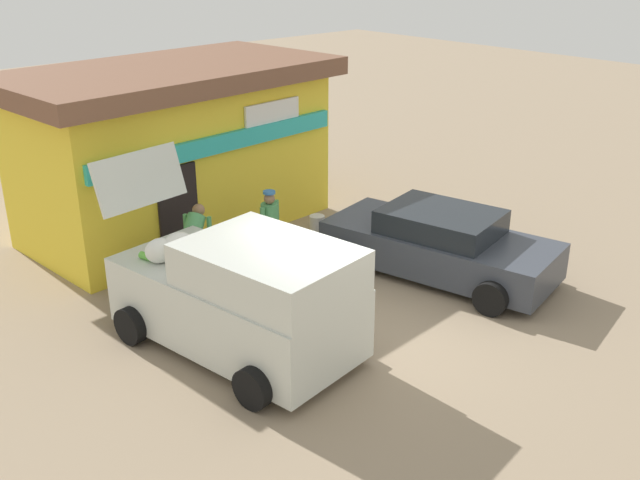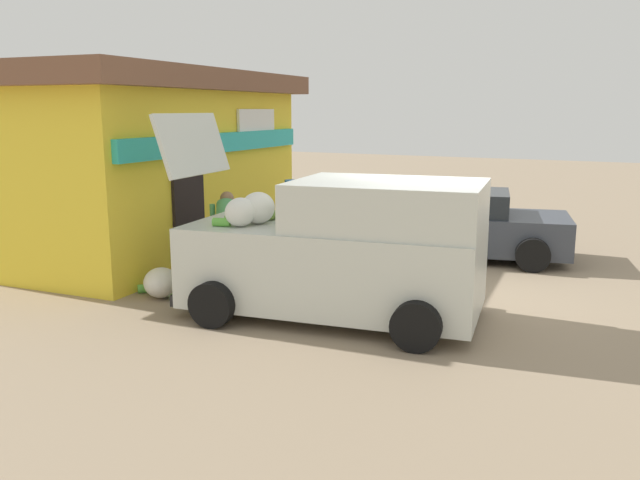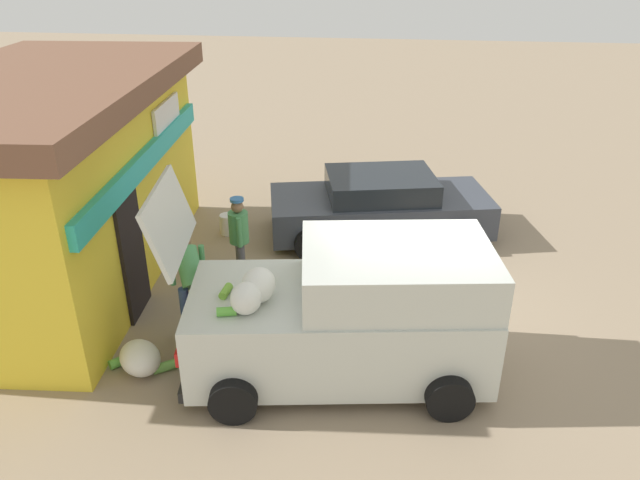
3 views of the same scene
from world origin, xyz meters
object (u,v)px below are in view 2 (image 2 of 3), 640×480
parked_sedan (452,225)px  paint_bucket (305,235)px  customer_bending (226,229)px  storefront_bar (152,161)px  vendor_standing (291,218)px  unloaded_banana_pile (161,283)px  delivery_van (344,250)px

parked_sedan → paint_bucket: 3.14m
customer_bending → parked_sedan: bearing=-36.1°
paint_bucket → parked_sedan: bearing=-83.4°
customer_bending → storefront_bar: bearing=63.0°
vendor_standing → storefront_bar: bearing=92.2°
parked_sedan → customer_bending: bearing=143.9°
unloaded_banana_pile → vendor_standing: bearing=-17.3°
delivery_van → parked_sedan: bearing=-3.4°
delivery_van → vendor_standing: (2.23, 2.09, -0.04)m
delivery_van → customer_bending: size_ratio=3.00×
customer_bending → unloaded_banana_pile: customer_bending is taller
storefront_bar → parked_sedan: 6.08m
storefront_bar → parked_sedan: size_ratio=1.54×
paint_bucket → customer_bending: bearing=-173.9°
vendor_standing → paint_bucket: 2.14m
delivery_van → paint_bucket: delivery_van is taller
storefront_bar → customer_bending: bearing=-117.0°
delivery_van → vendor_standing: bearing=43.2°
delivery_van → paint_bucket: (4.11, 2.83, -0.74)m
vendor_standing → parked_sedan: bearing=-46.5°
delivery_van → vendor_standing: 3.06m
unloaded_banana_pile → parked_sedan: bearing=-33.1°
customer_bending → delivery_van: bearing=-106.3°
unloaded_banana_pile → paint_bucket: bearing=-1.1°
vendor_standing → customer_bending: bearing=166.1°
vendor_standing → unloaded_banana_pile: size_ratio=1.57×
delivery_van → customer_bending: 2.57m
customer_bending → paint_bucket: size_ratio=3.60×
parked_sedan → customer_bending: size_ratio=3.11×
paint_bucket → delivery_van: bearing=-145.4°
parked_sedan → paint_bucket: (-0.36, 3.10, -0.41)m
parked_sedan → vendor_standing: bearing=133.5°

